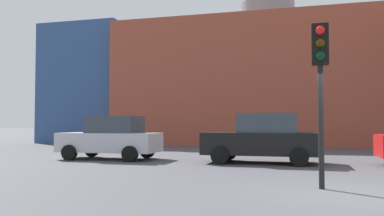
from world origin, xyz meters
TOP-DOWN VIEW (x-y plane):
  - ground_plane at (0.00, 0.00)m, footprint 200.00×200.00m
  - building_backdrop at (-3.26, 21.26)m, footprint 32.60×11.24m
  - parked_car_0 at (-8.28, 5.89)m, footprint 3.93×1.93m
  - parked_car_1 at (-2.32, 5.89)m, footprint 4.10×2.01m
  - traffic_light_island at (-0.59, 0.54)m, footprint 0.36×0.36m

SIDE VIEW (x-z plane):
  - ground_plane at x=0.00m, z-range 0.00..0.00m
  - parked_car_0 at x=-8.28m, z-range 0.00..1.70m
  - parked_car_1 at x=-2.32m, z-range 0.00..1.77m
  - traffic_light_island at x=-0.59m, z-range 0.85..4.45m
  - building_backdrop at x=-3.26m, z-range -0.88..9.49m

